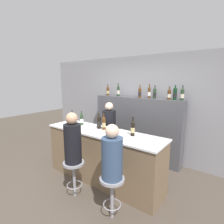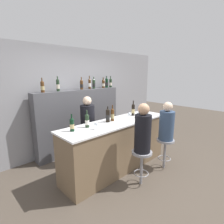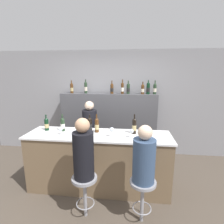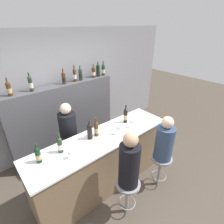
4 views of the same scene
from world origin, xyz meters
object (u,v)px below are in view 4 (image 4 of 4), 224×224
Objects in this scene: wine_bottle_backbar_5 at (94,72)px; wine_bottle_backbar_4 at (80,74)px; wine_bottle_backbar_0 at (9,89)px; bar_stool_left at (128,190)px; wine_bottle_backbar_1 at (31,83)px; guest_seated_right at (165,141)px; wine_bottle_counter_4 at (126,116)px; wine_bottle_backbar_3 at (75,75)px; wine_bottle_backbar_7 at (103,70)px; wine_bottle_counter_3 at (96,129)px; wine_glass_1 at (118,128)px; wine_bottle_backbar_2 at (64,78)px; wine_glass_0 at (70,153)px; bar_stool_right at (161,164)px; wine_bottle_counter_2 at (90,131)px; wine_bottle_counter_1 at (60,145)px; guest_seated_left at (129,163)px; wine_glass_2 at (132,122)px; wine_bottle_counter_0 at (38,155)px; wine_bottle_backbar_6 at (98,70)px; bartender at (70,144)px.

wine_bottle_backbar_4 is at bearing 180.00° from wine_bottle_backbar_5.
wine_bottle_backbar_0 is 2.49m from bar_stool_left.
wine_bottle_backbar_1 is 0.43× the size of guest_seated_right.
wine_bottle_counter_4 is 1.03× the size of wine_bottle_backbar_3.
wine_bottle_counter_3 is at bearing -132.36° from wine_bottle_backbar_7.
wine_glass_1 is (-0.56, -1.44, -0.54)m from wine_bottle_backbar_5.
wine_bottle_backbar_2 is at bearing 180.00° from wine_bottle_backbar_5.
wine_bottle_backbar_0 is at bearing 100.78° from wine_glass_0.
wine_bottle_backbar_4 is at bearing 0.00° from wine_bottle_backbar_0.
wine_bottle_backbar_3 is 2.39m from bar_stool_right.
wine_bottle_backbar_1 is at bearing 0.00° from wine_bottle_backbar_0.
wine_bottle_counter_2 is 2.36× the size of wine_glass_0.
wine_bottle_backbar_5 is 0.90× the size of wine_bottle_backbar_7.
guest_seated_right is (1.41, -0.78, -0.18)m from wine_bottle_counter_1.
wine_glass_0 reaches higher than bar_stool_right.
wine_bottle_backbar_7 is (1.63, 0.00, -0.01)m from wine_bottle_backbar_1.
wine_glass_2 is at bearing 41.62° from guest_seated_left.
wine_bottle_backbar_2 is 0.72m from wine_bottle_backbar_5.
wine_bottle_counter_1 is at bearing 127.39° from guest_seated_left.
wine_bottle_counter_0 is at bearing 180.00° from wine_bottle_counter_1.
wine_bottle_backbar_7 is (1.75, 1.24, 0.55)m from wine_bottle_counter_1.
wine_bottle_counter_3 is 0.97× the size of wine_bottle_backbar_1.
wine_bottle_backbar_1 reaches higher than wine_bottle_counter_1.
wine_glass_1 is at bearing -115.44° from wine_bottle_backbar_6.
wine_bottle_backbar_3 is 2.27× the size of wine_glass_2.
bar_stool_left is at bearing -105.17° from wine_bottle_backbar_4.
bar_stool_right is (1.41, -0.78, -0.66)m from wine_bottle_counter_1.
wine_bottle_backbar_7 is 0.21× the size of bartender.
bartender is (-1.03, 1.28, 0.20)m from bar_stool_right.
wine_bottle_counter_4 is at bearing -46.74° from wine_bottle_backbar_1.
bar_stool_left is at bearing -94.55° from wine_bottle_backbar_2.
guest_seated_left is at bearing -80.28° from bartender.
wine_bottle_backbar_4 is at bearing 67.44° from wine_bottle_counter_3.
wine_bottle_counter_4 is 1.20× the size of wine_bottle_backbar_5.
guest_seated_right reaches higher than wine_glass_1.
wine_bottle_counter_2 is at bearing -180.00° from wine_bottle_counter_4.
wine_glass_1 is 0.11× the size of bartender.
wine_bottle_backbar_7 is (2.06, 1.24, 0.56)m from wine_bottle_counter_0.
wine_bottle_backbar_2 reaches higher than wine_bottle_counter_1.
wine_bottle_backbar_0 is 0.39× the size of guest_seated_right.
wine_bottle_counter_1 is 1.26m from wine_glass_2.
wine_bottle_backbar_1 is 1.09× the size of wine_bottle_backbar_2.
bartender is (-0.91, 0.50, -0.47)m from wine_bottle_counter_4.
wine_glass_2 is at bearing -0.00° from wine_glass_1.
wine_bottle_backbar_7 reaches higher than wine_glass_2.
wine_bottle_backbar_0 is 0.36× the size of guest_seated_left.
wine_bottle_backbar_1 is at bearing 112.32° from wine_bottle_counter_3.
wine_bottle_backbar_3 is 0.47m from wine_bottle_backbar_5.
wine_bottle_backbar_2 reaches higher than wine_glass_0.
wine_bottle_backbar_0 is 1.00× the size of wine_bottle_backbar_2.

